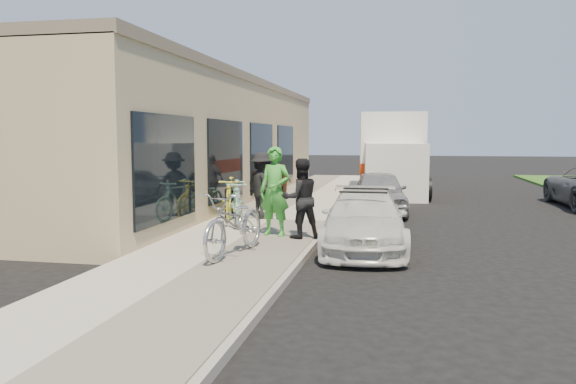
{
  "coord_description": "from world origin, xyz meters",
  "views": [
    {
      "loc": [
        1.27,
        -10.81,
        2.23
      ],
      "look_at": [
        -1.14,
        1.03,
        1.05
      ],
      "focal_mm": 35.0,
      "sensor_mm": 36.0,
      "label": 1
    }
  ],
  "objects_px": {
    "cruiser_bike_c": "(230,199)",
    "sedan_white": "(364,221)",
    "moving_truck": "(391,158)",
    "sedan_silver": "(379,192)",
    "woman_rider": "(275,191)",
    "cruiser_bike_b": "(235,198)",
    "sandwich_board": "(278,184)",
    "bystander_b": "(276,181)",
    "bike_rack": "(229,201)",
    "man_standing": "(300,198)",
    "tandem_bike": "(235,223)",
    "cruiser_bike_a": "(237,201)",
    "bystander_a": "(262,185)"
  },
  "relations": [
    {
      "from": "cruiser_bike_c",
      "to": "cruiser_bike_a",
      "type": "bearing_deg",
      "value": -66.55
    },
    {
      "from": "man_standing",
      "to": "tandem_bike",
      "type": "bearing_deg",
      "value": 36.16
    },
    {
      "from": "sedan_silver",
      "to": "cruiser_bike_c",
      "type": "height_order",
      "value": "sedan_silver"
    },
    {
      "from": "tandem_bike",
      "to": "woman_rider",
      "type": "height_order",
      "value": "woman_rider"
    },
    {
      "from": "sedan_white",
      "to": "sedan_silver",
      "type": "height_order",
      "value": "sedan_silver"
    },
    {
      "from": "woman_rider",
      "to": "cruiser_bike_b",
      "type": "height_order",
      "value": "woman_rider"
    },
    {
      "from": "cruiser_bike_b",
      "to": "moving_truck",
      "type": "bearing_deg",
      "value": 57.72
    },
    {
      "from": "sandwich_board",
      "to": "moving_truck",
      "type": "distance_m",
      "value": 5.44
    },
    {
      "from": "woman_rider",
      "to": "bystander_a",
      "type": "xyz_separation_m",
      "value": [
        -0.89,
        2.4,
        -0.1
      ]
    },
    {
      "from": "cruiser_bike_c",
      "to": "moving_truck",
      "type": "bearing_deg",
      "value": 55.91
    },
    {
      "from": "moving_truck",
      "to": "sedan_silver",
      "type": "bearing_deg",
      "value": -96.42
    },
    {
      "from": "man_standing",
      "to": "cruiser_bike_a",
      "type": "distance_m",
      "value": 2.65
    },
    {
      "from": "sandwich_board",
      "to": "bystander_b",
      "type": "xyz_separation_m",
      "value": [
        0.54,
        -2.66,
        0.32
      ]
    },
    {
      "from": "sedan_white",
      "to": "bystander_a",
      "type": "height_order",
      "value": "bystander_a"
    },
    {
      "from": "moving_truck",
      "to": "woman_rider",
      "type": "xyz_separation_m",
      "value": [
        -2.18,
        -11.41,
        -0.32
      ]
    },
    {
      "from": "sandwich_board",
      "to": "moving_truck",
      "type": "height_order",
      "value": "moving_truck"
    },
    {
      "from": "moving_truck",
      "to": "man_standing",
      "type": "height_order",
      "value": "moving_truck"
    },
    {
      "from": "bike_rack",
      "to": "man_standing",
      "type": "xyz_separation_m",
      "value": [
        2.2,
        -2.11,
        0.33
      ]
    },
    {
      "from": "sedan_white",
      "to": "cruiser_bike_c",
      "type": "xyz_separation_m",
      "value": [
        -3.55,
        2.44,
        0.1
      ]
    },
    {
      "from": "moving_truck",
      "to": "cruiser_bike_c",
      "type": "xyz_separation_m",
      "value": [
        -3.82,
        -9.34,
        -0.73
      ]
    },
    {
      "from": "bike_rack",
      "to": "bystander_b",
      "type": "xyz_separation_m",
      "value": [
        0.54,
        3.01,
        0.29
      ]
    },
    {
      "from": "sandwich_board",
      "to": "sedan_white",
      "type": "distance_m",
      "value": 8.73
    },
    {
      "from": "moving_truck",
      "to": "woman_rider",
      "type": "height_order",
      "value": "moving_truck"
    },
    {
      "from": "cruiser_bike_a",
      "to": "sandwich_board",
      "type": "bearing_deg",
      "value": 76.32
    },
    {
      "from": "moving_truck",
      "to": "bystander_b",
      "type": "relative_size",
      "value": 4.28
    },
    {
      "from": "sandwich_board",
      "to": "man_standing",
      "type": "relative_size",
      "value": 0.54
    },
    {
      "from": "woman_rider",
      "to": "cruiser_bike_a",
      "type": "height_order",
      "value": "woman_rider"
    },
    {
      "from": "bike_rack",
      "to": "tandem_bike",
      "type": "height_order",
      "value": "tandem_bike"
    },
    {
      "from": "sedan_silver",
      "to": "cruiser_bike_b",
      "type": "xyz_separation_m",
      "value": [
        -3.66,
        -2.4,
        0.01
      ]
    },
    {
      "from": "woman_rider",
      "to": "cruiser_bike_c",
      "type": "distance_m",
      "value": 2.67
    },
    {
      "from": "sandwich_board",
      "to": "cruiser_bike_a",
      "type": "relative_size",
      "value": 0.52
    },
    {
      "from": "sedan_white",
      "to": "sedan_silver",
      "type": "xyz_separation_m",
      "value": [
        0.06,
        5.42,
        0.05
      ]
    },
    {
      "from": "moving_truck",
      "to": "cruiser_bike_b",
      "type": "bearing_deg",
      "value": -118.36
    },
    {
      "from": "sedan_silver",
      "to": "cruiser_bike_b",
      "type": "bearing_deg",
      "value": -152.42
    },
    {
      "from": "cruiser_bike_c",
      "to": "sandwich_board",
      "type": "bearing_deg",
      "value": 78.01
    },
    {
      "from": "woman_rider",
      "to": "cruiser_bike_a",
      "type": "relative_size",
      "value": 1.1
    },
    {
      "from": "man_standing",
      "to": "cruiser_bike_b",
      "type": "relative_size",
      "value": 0.89
    },
    {
      "from": "sedan_silver",
      "to": "cruiser_bike_c",
      "type": "xyz_separation_m",
      "value": [
        -3.61,
        -2.98,
        0.05
      ]
    },
    {
      "from": "sandwich_board",
      "to": "moving_truck",
      "type": "bearing_deg",
      "value": 48.17
    },
    {
      "from": "woman_rider",
      "to": "cruiser_bike_c",
      "type": "xyz_separation_m",
      "value": [
        -1.64,
        2.07,
        -0.41
      ]
    },
    {
      "from": "sedan_silver",
      "to": "bystander_a",
      "type": "height_order",
      "value": "bystander_a"
    },
    {
      "from": "moving_truck",
      "to": "woman_rider",
      "type": "relative_size",
      "value": 3.52
    },
    {
      "from": "sedan_silver",
      "to": "woman_rider",
      "type": "bearing_deg",
      "value": -117.06
    },
    {
      "from": "woman_rider",
      "to": "bystander_b",
      "type": "distance_m",
      "value": 5.07
    },
    {
      "from": "sedan_white",
      "to": "moving_truck",
      "type": "bearing_deg",
      "value": 85.23
    },
    {
      "from": "cruiser_bike_c",
      "to": "tandem_bike",
      "type": "bearing_deg",
      "value": -83.29
    },
    {
      "from": "sedan_silver",
      "to": "bystander_b",
      "type": "xyz_separation_m",
      "value": [
        -3.06,
        -0.1,
        0.3
      ]
    },
    {
      "from": "cruiser_bike_c",
      "to": "sedan_white",
      "type": "bearing_deg",
      "value": -46.37
    },
    {
      "from": "tandem_bike",
      "to": "cruiser_bike_b",
      "type": "distance_m",
      "value": 4.94
    },
    {
      "from": "cruiser_bike_c",
      "to": "bystander_a",
      "type": "height_order",
      "value": "bystander_a"
    }
  ]
}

